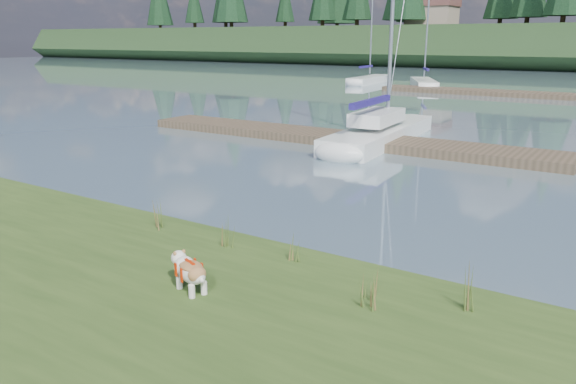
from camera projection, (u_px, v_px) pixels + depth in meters
The scene contains 15 objects.
ground at pixel (551, 98), 35.26m from camera, with size 200.00×200.00×0.00m, color slate.
bank at pixel (3, 367), 6.13m from camera, with size 60.00×9.00×0.35m, color #374E1D.
bulldog at pixel (190, 270), 7.50m from camera, with size 0.80×0.50×0.47m.
sailboat_main at pixel (386, 128), 20.79m from camera, with size 2.24×8.54×12.18m.
dock_near at pixel (335, 138), 20.36m from camera, with size 16.00×2.00×0.30m, color #4C3D2C.
sailboat_bg_0 at pixel (372, 79), 47.24m from camera, with size 1.89×7.46×10.78m.
sailboat_bg_1 at pixel (423, 82), 43.75m from camera, with size 4.55×7.22×11.03m.
weed_0 at pixel (228, 234), 9.08m from camera, with size 0.17×0.14×0.55m.
weed_1 at pixel (294, 250), 8.48m from camera, with size 0.17×0.14×0.47m.
weed_2 at pixel (370, 289), 7.05m from camera, with size 0.17×0.14×0.60m.
weed_3 at pixel (158, 216), 9.99m from camera, with size 0.17×0.14×0.57m.
weed_4 at pixel (373, 285), 7.31m from camera, with size 0.17×0.14×0.44m.
weed_5 at pixel (466, 288), 6.98m from camera, with size 0.17×0.14×0.69m.
mud_lip at pixel (246, 252), 9.72m from camera, with size 60.00×0.50×0.14m, color #33281C.
house_0 at pixel (433, 10), 77.22m from camera, with size 6.30×5.30×4.65m.
Camera 1 is at (5.57, -8.82, 3.64)m, focal length 35.00 mm.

